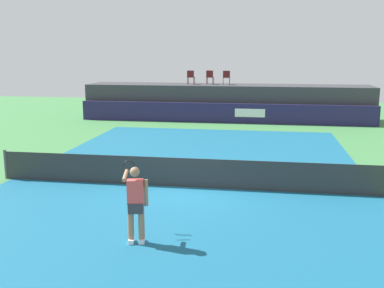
{
  "coord_description": "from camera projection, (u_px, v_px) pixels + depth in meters",
  "views": [
    {
      "loc": [
        2.45,
        -13.66,
        4.24
      ],
      "look_at": [
        -0.1,
        2.0,
        1.0
      ],
      "focal_mm": 42.19,
      "sensor_mm": 36.0,
      "label": 1
    }
  ],
  "objects": [
    {
      "name": "net_post_near",
      "position": [
        6.0,
        164.0,
        15.32
      ],
      "size": [
        0.1,
        0.1,
        1.0
      ],
      "primitive_type": "cylinder",
      "color": "#4C4C51",
      "rests_on": "ground"
    },
    {
      "name": "spectator_chair_far_left",
      "position": [
        191.0,
        77.0,
        28.93
      ],
      "size": [
        0.45,
        0.45,
        0.89
      ],
      "color": "#561919",
      "rests_on": "spectator_platform"
    },
    {
      "name": "spectator_chair_left",
      "position": [
        210.0,
        77.0,
        28.95
      ],
      "size": [
        0.46,
        0.46,
        0.89
      ],
      "color": "#561919",
      "rests_on": "spectator_platform"
    },
    {
      "name": "spectator_platform",
      "position": [
        227.0,
        102.0,
        29.02
      ],
      "size": [
        18.0,
        2.8,
        2.2
      ],
      "primitive_type": "cube",
      "color": "#38383D",
      "rests_on": "ground"
    },
    {
      "name": "spectator_chair_center",
      "position": [
        226.0,
        77.0,
        28.63
      ],
      "size": [
        0.48,
        0.48,
        0.89
      ],
      "color": "#561919",
      "rests_on": "spectator_platform"
    },
    {
      "name": "tennis_net",
      "position": [
        185.0,
        173.0,
        14.35
      ],
      "size": [
        12.4,
        0.02,
        0.95
      ],
      "primitive_type": "cube",
      "color": "#2D2D2D",
      "rests_on": "ground"
    },
    {
      "name": "court_inner",
      "position": [
        185.0,
        187.0,
        14.45
      ],
      "size": [
        12.0,
        22.0,
        0.0
      ],
      "primitive_type": "cube",
      "color": "#16597A",
      "rests_on": "ground"
    },
    {
      "name": "sponsor_wall",
      "position": [
        224.0,
        113.0,
        27.38
      ],
      "size": [
        18.0,
        0.22,
        1.2
      ],
      "color": "#231E4C",
      "rests_on": "ground"
    },
    {
      "name": "tennis_player",
      "position": [
        135.0,
        202.0,
        10.06
      ],
      "size": [
        0.86,
        1.12,
        1.77
      ],
      "color": "white",
      "rests_on": "court_inner"
    },
    {
      "name": "ground_plane",
      "position": [
        199.0,
        164.0,
        17.35
      ],
      "size": [
        48.0,
        48.0,
        0.0
      ],
      "primitive_type": "plane",
      "color": "#3D7A42"
    }
  ]
}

